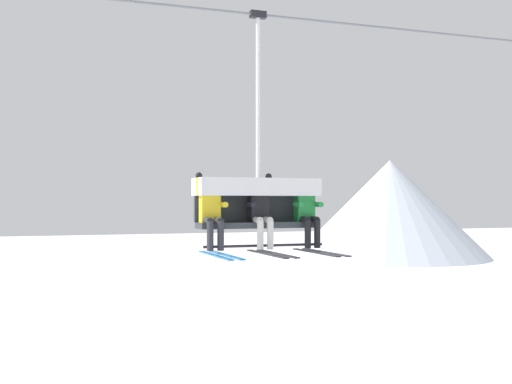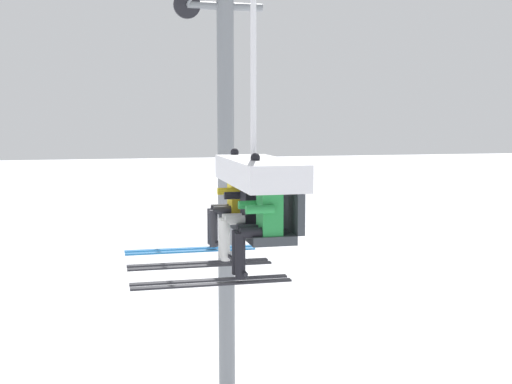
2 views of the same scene
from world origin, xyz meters
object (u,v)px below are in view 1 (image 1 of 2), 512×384
at_px(chairlift_chair, 257,193).
at_px(skier_black, 261,211).
at_px(skier_yellow, 212,212).
at_px(skier_green, 307,212).

height_order(chairlift_chair, skier_black, chairlift_chair).
distance_m(skier_yellow, skier_green, 1.72).
relative_size(chairlift_chair, skier_green, 2.37).
relative_size(skier_yellow, skier_green, 1.00).
distance_m(chairlift_chair, skier_green, 0.95).
height_order(skier_yellow, skier_green, skier_yellow).
height_order(skier_yellow, skier_black, same).
height_order(chairlift_chair, skier_yellow, chairlift_chair).
relative_size(skier_yellow, skier_black, 1.00).
distance_m(skier_black, skier_green, 0.85).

